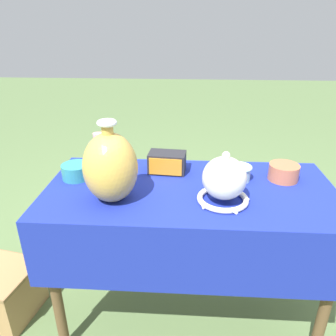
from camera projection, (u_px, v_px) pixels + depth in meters
ground_plane at (186, 311)px, 1.64m from camera, size 14.00×14.00×0.00m
display_table at (190, 208)px, 1.37m from camera, size 1.20×0.58×0.70m
vase_tall_bulbous at (110, 167)px, 1.21m from camera, size 0.20×0.20×0.32m
vase_dome_bell at (224, 181)px, 1.21m from camera, size 0.20×0.21×0.20m
mosaic_tile_box at (167, 162)px, 1.47m from camera, size 0.17×0.12×0.09m
cup_wide_celadon at (240, 172)px, 1.40m from camera, size 0.10×0.10×0.07m
jar_round_rose at (99, 152)px, 1.51m from camera, size 0.12×0.12×0.17m
pot_squat_teal at (76, 171)px, 1.42m from camera, size 0.12×0.12×0.06m
pot_squat_terracotta at (284, 172)px, 1.41m from camera, size 0.13×0.13×0.07m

